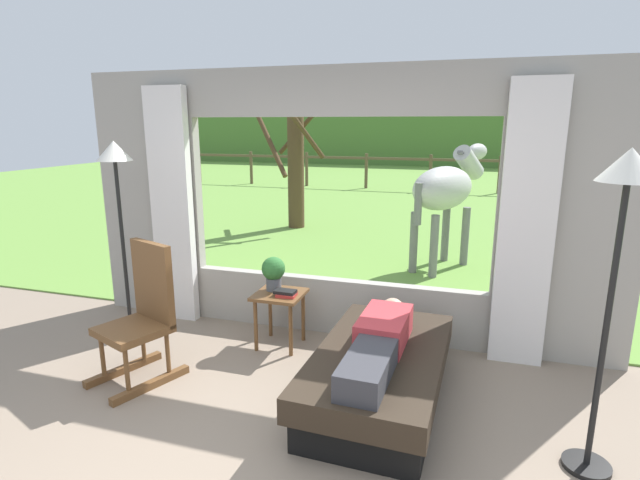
{
  "coord_description": "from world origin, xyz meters",
  "views": [
    {
      "loc": [
        1.23,
        -2.17,
        2.04
      ],
      "look_at": [
        0.0,
        1.8,
        1.05
      ],
      "focal_mm": 27.52,
      "sensor_mm": 36.0,
      "label": 1
    }
  ],
  "objects_px": {
    "side_table": "(280,303)",
    "book_stack": "(286,293)",
    "pasture_tree": "(295,167)",
    "reclining_person": "(379,340)",
    "rocking_chair": "(143,314)",
    "horse": "(446,189)",
    "floor_lamp_left": "(117,181)",
    "recliner_sofa": "(380,375)",
    "floor_lamp_right": "(622,217)",
    "potted_plant": "(273,271)"
  },
  "relations": [
    {
      "from": "side_table",
      "to": "book_stack",
      "type": "xyz_separation_m",
      "value": [
        0.09,
        -0.06,
        0.12
      ]
    },
    {
      "from": "side_table",
      "to": "pasture_tree",
      "type": "distance_m",
      "value": 5.39
    },
    {
      "from": "reclining_person",
      "to": "rocking_chair",
      "type": "distance_m",
      "value": 1.91
    },
    {
      "from": "reclining_person",
      "to": "horse",
      "type": "xyz_separation_m",
      "value": [
        0.22,
        3.77,
        0.63
      ]
    },
    {
      "from": "horse",
      "to": "rocking_chair",
      "type": "bearing_deg",
      "value": -91.43
    },
    {
      "from": "rocking_chair",
      "to": "floor_lamp_left",
      "type": "bearing_deg",
      "value": 157.68
    },
    {
      "from": "recliner_sofa",
      "to": "pasture_tree",
      "type": "bearing_deg",
      "value": 117.7
    },
    {
      "from": "reclining_person",
      "to": "pasture_tree",
      "type": "height_order",
      "value": "pasture_tree"
    },
    {
      "from": "pasture_tree",
      "to": "floor_lamp_left",
      "type": "bearing_deg",
      "value": -87.99
    },
    {
      "from": "rocking_chair",
      "to": "floor_lamp_right",
      "type": "bearing_deg",
      "value": 18.46
    },
    {
      "from": "recliner_sofa",
      "to": "reclining_person",
      "type": "height_order",
      "value": "reclining_person"
    },
    {
      "from": "rocking_chair",
      "to": "floor_lamp_right",
      "type": "xyz_separation_m",
      "value": [
        3.25,
        -0.17,
        1.01
      ]
    },
    {
      "from": "side_table",
      "to": "potted_plant",
      "type": "height_order",
      "value": "potted_plant"
    },
    {
      "from": "side_table",
      "to": "book_stack",
      "type": "bearing_deg",
      "value": -33.89
    },
    {
      "from": "reclining_person",
      "to": "pasture_tree",
      "type": "distance_m",
      "value": 6.45
    },
    {
      "from": "recliner_sofa",
      "to": "floor_lamp_right",
      "type": "distance_m",
      "value": 1.92
    },
    {
      "from": "book_stack",
      "to": "side_table",
      "type": "bearing_deg",
      "value": 146.11
    },
    {
      "from": "potted_plant",
      "to": "rocking_chair",
      "type": "bearing_deg",
      "value": -129.58
    },
    {
      "from": "floor_lamp_left",
      "to": "pasture_tree",
      "type": "height_order",
      "value": "pasture_tree"
    },
    {
      "from": "reclining_person",
      "to": "rocking_chair",
      "type": "relative_size",
      "value": 1.28
    },
    {
      "from": "recliner_sofa",
      "to": "potted_plant",
      "type": "distance_m",
      "value": 1.45
    },
    {
      "from": "reclining_person",
      "to": "side_table",
      "type": "xyz_separation_m",
      "value": [
        -1.07,
        0.73,
        -0.1
      ]
    },
    {
      "from": "floor_lamp_left",
      "to": "floor_lamp_right",
      "type": "height_order",
      "value": "floor_lamp_right"
    },
    {
      "from": "potted_plant",
      "to": "book_stack",
      "type": "bearing_deg",
      "value": -35.35
    },
    {
      "from": "side_table",
      "to": "pasture_tree",
      "type": "xyz_separation_m",
      "value": [
        -1.68,
        5.06,
        0.79
      ]
    },
    {
      "from": "floor_lamp_left",
      "to": "reclining_person",
      "type": "bearing_deg",
      "value": -11.22
    },
    {
      "from": "rocking_chair",
      "to": "side_table",
      "type": "bearing_deg",
      "value": 67.1
    },
    {
      "from": "reclining_person",
      "to": "side_table",
      "type": "bearing_deg",
      "value": 147.71
    },
    {
      "from": "floor_lamp_right",
      "to": "pasture_tree",
      "type": "distance_m",
      "value": 7.34
    },
    {
      "from": "reclining_person",
      "to": "pasture_tree",
      "type": "bearing_deg",
      "value": 117.5
    },
    {
      "from": "reclining_person",
      "to": "floor_lamp_right",
      "type": "relative_size",
      "value": 0.75
    },
    {
      "from": "pasture_tree",
      "to": "recliner_sofa",
      "type": "bearing_deg",
      "value": -64.4
    },
    {
      "from": "floor_lamp_left",
      "to": "side_table",
      "type": "bearing_deg",
      "value": 8.41
    },
    {
      "from": "floor_lamp_right",
      "to": "rocking_chair",
      "type": "bearing_deg",
      "value": 176.99
    },
    {
      "from": "floor_lamp_right",
      "to": "pasture_tree",
      "type": "relative_size",
      "value": 0.79
    },
    {
      "from": "recliner_sofa",
      "to": "floor_lamp_right",
      "type": "bearing_deg",
      "value": -12.37
    },
    {
      "from": "recliner_sofa",
      "to": "rocking_chair",
      "type": "relative_size",
      "value": 1.55
    },
    {
      "from": "side_table",
      "to": "floor_lamp_left",
      "type": "bearing_deg",
      "value": -171.59
    },
    {
      "from": "reclining_person",
      "to": "horse",
      "type": "distance_m",
      "value": 3.83
    },
    {
      "from": "rocking_chair",
      "to": "side_table",
      "type": "distance_m",
      "value": 1.2
    },
    {
      "from": "reclining_person",
      "to": "floor_lamp_right",
      "type": "bearing_deg",
      "value": -10.35
    },
    {
      "from": "side_table",
      "to": "floor_lamp_left",
      "type": "relative_size",
      "value": 0.28
    },
    {
      "from": "horse",
      "to": "reclining_person",
      "type": "bearing_deg",
      "value": -66.18
    },
    {
      "from": "pasture_tree",
      "to": "potted_plant",
      "type": "bearing_deg",
      "value": -72.22
    },
    {
      "from": "reclining_person",
      "to": "book_stack",
      "type": "distance_m",
      "value": 1.19
    },
    {
      "from": "recliner_sofa",
      "to": "floor_lamp_left",
      "type": "relative_size",
      "value": 0.92
    },
    {
      "from": "potted_plant",
      "to": "floor_lamp_left",
      "type": "relative_size",
      "value": 0.17
    },
    {
      "from": "recliner_sofa",
      "to": "rocking_chair",
      "type": "bearing_deg",
      "value": -172.64
    },
    {
      "from": "recliner_sofa",
      "to": "book_stack",
      "type": "relative_size",
      "value": 8.55
    },
    {
      "from": "recliner_sofa",
      "to": "floor_lamp_left",
      "type": "distance_m",
      "value": 2.92
    }
  ]
}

